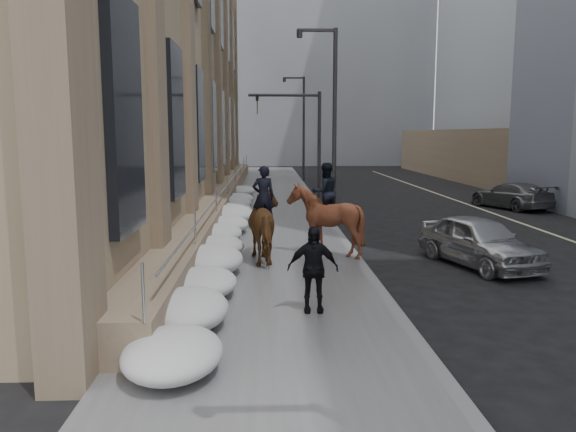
% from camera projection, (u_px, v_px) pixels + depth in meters
% --- Properties ---
extents(ground, '(140.00, 140.00, 0.00)m').
position_uv_depth(ground, '(267.00, 332.00, 10.43)').
color(ground, black).
rests_on(ground, ground).
extents(sidewalk, '(5.00, 80.00, 0.12)m').
position_uv_depth(sidewalk, '(267.00, 234.00, 20.31)').
color(sidewalk, '#555558').
rests_on(sidewalk, ground).
extents(curb, '(0.24, 80.00, 0.12)m').
position_uv_depth(curb, '(339.00, 234.00, 20.41)').
color(curb, slate).
rests_on(curb, ground).
extents(lane_line, '(0.15, 70.00, 0.01)m').
position_uv_depth(lane_line, '(551.00, 234.00, 20.71)').
color(lane_line, '#BFB78C').
rests_on(lane_line, ground).
extents(limestone_building, '(6.10, 44.00, 18.00)m').
position_uv_depth(limestone_building, '(163.00, 30.00, 28.68)').
color(limestone_building, '#89755A').
rests_on(limestone_building, ground).
extents(bg_building_mid, '(30.00, 12.00, 28.00)m').
position_uv_depth(bg_building_mid, '(299.00, 48.00, 67.87)').
color(bg_building_mid, slate).
rests_on(bg_building_mid, ground).
extents(bg_building_far, '(24.00, 12.00, 20.00)m').
position_uv_depth(bg_building_far, '(224.00, 89.00, 79.94)').
color(bg_building_far, gray).
rests_on(bg_building_far, ground).
extents(streetlight_mid, '(1.71, 0.24, 8.00)m').
position_uv_depth(streetlight_mid, '(331.00, 112.00, 23.71)').
color(streetlight_mid, '#2D2D30').
rests_on(streetlight_mid, ground).
extents(streetlight_far, '(1.71, 0.24, 8.00)m').
position_uv_depth(streetlight_far, '(302.00, 122.00, 43.48)').
color(streetlight_far, '#2D2D30').
rests_on(streetlight_far, ground).
extents(traffic_signal, '(4.10, 0.22, 6.00)m').
position_uv_depth(traffic_signal, '(303.00, 128.00, 31.68)').
color(traffic_signal, '#2D2D30').
rests_on(traffic_signal, ground).
extents(snow_bank, '(1.70, 18.10, 0.76)m').
position_uv_depth(snow_bank, '(223.00, 232.00, 18.32)').
color(snow_bank, silver).
rests_on(snow_bank, sidewalk).
extents(mounted_horse_left, '(1.52, 2.52, 2.66)m').
position_uv_depth(mounted_horse_left, '(268.00, 223.00, 15.70)').
color(mounted_horse_left, '#4C2E17').
rests_on(mounted_horse_left, sidewalk).
extents(mounted_horse_right, '(2.24, 2.37, 2.71)m').
position_uv_depth(mounted_horse_right, '(325.00, 216.00, 16.34)').
color(mounted_horse_right, '#492314').
rests_on(mounted_horse_right, sidewalk).
extents(pedestrian, '(1.03, 0.44, 1.74)m').
position_uv_depth(pedestrian, '(313.00, 269.00, 11.17)').
color(pedestrian, black).
rests_on(pedestrian, sidewalk).
extents(car_silver, '(2.77, 4.44, 1.41)m').
position_uv_depth(car_silver, '(479.00, 241.00, 15.57)').
color(car_silver, '#AEB0B6').
rests_on(car_silver, ground).
extents(car_grey, '(3.20, 4.83, 1.30)m').
position_uv_depth(car_grey, '(511.00, 195.00, 27.62)').
color(car_grey, '#585B60').
rests_on(car_grey, ground).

